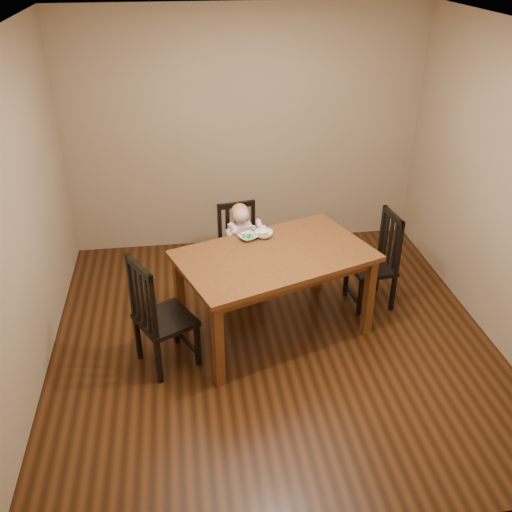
{
  "coord_description": "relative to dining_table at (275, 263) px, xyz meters",
  "views": [
    {
      "loc": [
        -0.74,
        -4.16,
        3.28
      ],
      "look_at": [
        -0.12,
        0.25,
        0.76
      ],
      "focal_mm": 40.0,
      "sensor_mm": 36.0,
      "label": 1
    }
  ],
  "objects": [
    {
      "name": "chair_right",
      "position": [
        1.08,
        0.35,
        -0.27
      ],
      "size": [
        0.45,
        0.46,
        0.98
      ],
      "rotation": [
        0.0,
        0.0,
        1.68
      ],
      "color": "black",
      "rests_on": "room"
    },
    {
      "name": "bowl_veg",
      "position": [
        -0.05,
        0.33,
        0.12
      ],
      "size": [
        0.22,
        0.22,
        0.05
      ],
      "primitive_type": "imported",
      "rotation": [
        0.0,
        0.0,
        -0.34
      ],
      "color": "white",
      "rests_on": "dining_table"
    },
    {
      "name": "fork",
      "position": [
        -0.23,
        0.27,
        0.14
      ],
      "size": [
        0.11,
        0.06,
        0.05
      ],
      "rotation": [
        0.0,
        0.0,
        1.15
      ],
      "color": "silver",
      "rests_on": "bowl_peas"
    },
    {
      "name": "chair_left",
      "position": [
        -1.03,
        -0.34,
        -0.23
      ],
      "size": [
        0.59,
        0.6,
        1.05
      ],
      "rotation": [
        0.0,
        0.0,
        -1.09
      ],
      "color": "black",
      "rests_on": "room"
    },
    {
      "name": "bowl_peas",
      "position": [
        -0.2,
        0.31,
        0.12
      ],
      "size": [
        0.22,
        0.22,
        0.04
      ],
      "primitive_type": "imported",
      "rotation": [
        0.0,
        0.0,
        0.42
      ],
      "color": "white",
      "rests_on": "dining_table"
    },
    {
      "name": "chair_child",
      "position": [
        -0.22,
        0.78,
        -0.28
      ],
      "size": [
        0.46,
        0.45,
        0.94
      ],
      "rotation": [
        0.0,
        0.0,
        3.3
      ],
      "color": "black",
      "rests_on": "room"
    },
    {
      "name": "toddler",
      "position": [
        -0.22,
        0.73,
        -0.15
      ],
      "size": [
        0.36,
        0.43,
        0.53
      ],
      "primitive_type": null,
      "rotation": [
        0.0,
        0.0,
        3.3
      ],
      "color": "silver",
      "rests_on": "chair_child"
    },
    {
      "name": "room",
      "position": [
        -0.03,
        -0.13,
        0.61
      ],
      "size": [
        4.01,
        4.01,
        2.71
      ],
      "color": "#40210D",
      "rests_on": "ground"
    },
    {
      "name": "dining_table",
      "position": [
        0.0,
        0.0,
        0.0
      ],
      "size": [
        1.91,
        1.51,
        0.83
      ],
      "rotation": [
        0.0,
        0.0,
        0.35
      ],
      "color": "#4A2F11",
      "rests_on": "room"
    }
  ]
}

